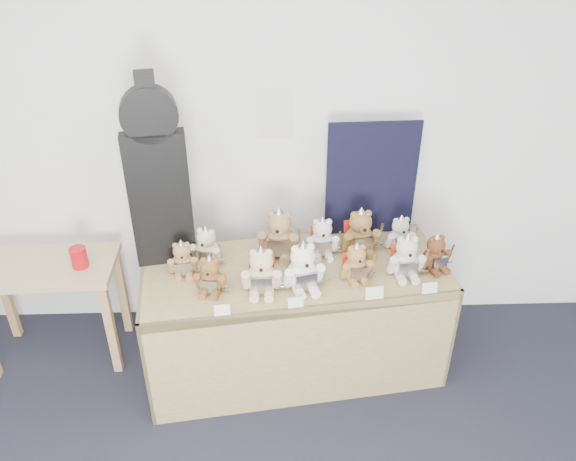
{
  "coord_description": "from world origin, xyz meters",
  "views": [
    {
      "loc": [
        0.55,
        -0.71,
        2.61
      ],
      "look_at": [
        0.64,
        1.86,
        1.05
      ],
      "focal_mm": 35.0,
      "sensor_mm": 36.0,
      "label": 1
    }
  ],
  "objects_px": {
    "teddy_back_right": "(360,234)",
    "side_table": "(48,281)",
    "display_table": "(297,298)",
    "teddy_back_centre_right": "(322,238)",
    "teddy_back_far_left": "(183,260)",
    "teddy_front_end": "(435,254)",
    "teddy_front_centre": "(303,269)",
    "teddy_back_end": "(400,235)",
    "teddy_front_left": "(261,272)",
    "guitar_case": "(157,176)",
    "teddy_front_far_left": "(210,276)",
    "teddy_back_left": "(207,248)",
    "teddy_front_far_right": "(406,258)",
    "teddy_back_centre_left": "(279,235)",
    "red_cup": "(79,257)",
    "teddy_front_right": "(356,264)"
  },
  "relations": [
    {
      "from": "teddy_back_right",
      "to": "side_table",
      "type": "bearing_deg",
      "value": 169.2
    },
    {
      "from": "display_table",
      "to": "teddy_back_right",
      "type": "distance_m",
      "value": 0.54
    },
    {
      "from": "teddy_back_centre_right",
      "to": "teddy_back_far_left",
      "type": "height_order",
      "value": "teddy_back_centre_right"
    },
    {
      "from": "teddy_front_end",
      "to": "teddy_back_right",
      "type": "distance_m",
      "value": 0.45
    },
    {
      "from": "teddy_front_centre",
      "to": "teddy_back_end",
      "type": "relative_size",
      "value": 1.3
    },
    {
      "from": "teddy_front_left",
      "to": "teddy_back_far_left",
      "type": "xyz_separation_m",
      "value": [
        -0.45,
        0.18,
        -0.03
      ]
    },
    {
      "from": "guitar_case",
      "to": "teddy_front_left",
      "type": "bearing_deg",
      "value": -41.07
    },
    {
      "from": "teddy_front_far_left",
      "to": "teddy_back_centre_right",
      "type": "distance_m",
      "value": 0.72
    },
    {
      "from": "teddy_front_end",
      "to": "teddy_back_centre_right",
      "type": "relative_size",
      "value": 0.91
    },
    {
      "from": "teddy_back_end",
      "to": "teddy_back_far_left",
      "type": "distance_m",
      "value": 1.3
    },
    {
      "from": "teddy_back_left",
      "to": "teddy_back_end",
      "type": "bearing_deg",
      "value": 22.47
    },
    {
      "from": "teddy_front_far_right",
      "to": "teddy_front_end",
      "type": "xyz_separation_m",
      "value": [
        0.18,
        0.05,
        -0.02
      ]
    },
    {
      "from": "teddy_front_left",
      "to": "teddy_back_centre_right",
      "type": "height_order",
      "value": "teddy_front_left"
    },
    {
      "from": "teddy_back_left",
      "to": "teddy_back_centre_left",
      "type": "xyz_separation_m",
      "value": [
        0.42,
        0.08,
        0.03
      ]
    },
    {
      "from": "side_table",
      "to": "teddy_front_left",
      "type": "height_order",
      "value": "teddy_front_left"
    },
    {
      "from": "teddy_back_end",
      "to": "teddy_back_left",
      "type": "bearing_deg",
      "value": 176.73
    },
    {
      "from": "display_table",
      "to": "teddy_back_end",
      "type": "relative_size",
      "value": 7.58
    },
    {
      "from": "teddy_front_far_right",
      "to": "teddy_back_left",
      "type": "relative_size",
      "value": 1.09
    },
    {
      "from": "teddy_back_centre_right",
      "to": "teddy_back_end",
      "type": "relative_size",
      "value": 1.11
    },
    {
      "from": "guitar_case",
      "to": "red_cup",
      "type": "distance_m",
      "value": 0.74
    },
    {
      "from": "teddy_back_right",
      "to": "teddy_back_left",
      "type": "bearing_deg",
      "value": 174.55
    },
    {
      "from": "red_cup",
      "to": "teddy_back_centre_left",
      "type": "relative_size",
      "value": 0.38
    },
    {
      "from": "teddy_back_left",
      "to": "teddy_back_centre_right",
      "type": "height_order",
      "value": "teddy_back_centre_right"
    },
    {
      "from": "guitar_case",
      "to": "teddy_back_end",
      "type": "xyz_separation_m",
      "value": [
        1.4,
        0.07,
        -0.45
      ]
    },
    {
      "from": "teddy_back_centre_right",
      "to": "teddy_back_far_left",
      "type": "relative_size",
      "value": 1.16
    },
    {
      "from": "teddy_back_right",
      "to": "teddy_front_right",
      "type": "bearing_deg",
      "value": -113.87
    },
    {
      "from": "teddy_front_left",
      "to": "teddy_back_left",
      "type": "relative_size",
      "value": 1.15
    },
    {
      "from": "teddy_front_centre",
      "to": "teddy_back_centre_left",
      "type": "xyz_separation_m",
      "value": [
        -0.12,
        0.34,
        0.01
      ]
    },
    {
      "from": "teddy_front_left",
      "to": "teddy_back_right",
      "type": "bearing_deg",
      "value": 32.72
    },
    {
      "from": "teddy_front_far_right",
      "to": "teddy_back_left",
      "type": "height_order",
      "value": "teddy_front_far_right"
    },
    {
      "from": "teddy_back_centre_left",
      "to": "teddy_back_end",
      "type": "relative_size",
      "value": 1.39
    },
    {
      "from": "teddy_back_end",
      "to": "teddy_back_right",
      "type": "bearing_deg",
      "value": 176.46
    },
    {
      "from": "guitar_case",
      "to": "teddy_back_left",
      "type": "relative_size",
      "value": 4.23
    },
    {
      "from": "guitar_case",
      "to": "teddy_back_centre_left",
      "type": "distance_m",
      "value": 0.78
    },
    {
      "from": "teddy_front_far_left",
      "to": "teddy_front_far_right",
      "type": "relative_size",
      "value": 0.85
    },
    {
      "from": "teddy_front_left",
      "to": "teddy_front_end",
      "type": "xyz_separation_m",
      "value": [
        0.99,
        0.18,
        -0.02
      ]
    },
    {
      "from": "red_cup",
      "to": "teddy_back_far_left",
      "type": "bearing_deg",
      "value": -13.09
    },
    {
      "from": "teddy_front_end",
      "to": "teddy_back_end",
      "type": "height_order",
      "value": "teddy_front_end"
    },
    {
      "from": "guitar_case",
      "to": "teddy_front_end",
      "type": "height_order",
      "value": "guitar_case"
    },
    {
      "from": "guitar_case",
      "to": "teddy_back_end",
      "type": "distance_m",
      "value": 1.47
    },
    {
      "from": "teddy_front_far_right",
      "to": "teddy_back_far_left",
      "type": "distance_m",
      "value": 1.26
    },
    {
      "from": "display_table",
      "to": "side_table",
      "type": "xyz_separation_m",
      "value": [
        -1.51,
        0.22,
        -0.01
      ]
    },
    {
      "from": "guitar_case",
      "to": "teddy_back_centre_left",
      "type": "xyz_separation_m",
      "value": [
        0.66,
        0.03,
        -0.41
      ]
    },
    {
      "from": "teddy_front_left",
      "to": "teddy_back_centre_left",
      "type": "bearing_deg",
      "value": 74.37
    },
    {
      "from": "teddy_front_centre",
      "to": "teddy_back_centre_left",
      "type": "height_order",
      "value": "teddy_back_centre_left"
    },
    {
      "from": "side_table",
      "to": "teddy_back_far_left",
      "type": "xyz_separation_m",
      "value": [
        0.87,
        -0.18,
        0.26
      ]
    },
    {
      "from": "side_table",
      "to": "red_cup",
      "type": "height_order",
      "value": "red_cup"
    },
    {
      "from": "side_table",
      "to": "teddy_front_far_left",
      "type": "bearing_deg",
      "value": -20.59
    },
    {
      "from": "teddy_back_far_left",
      "to": "teddy_front_end",
      "type": "bearing_deg",
      "value": -6.96
    },
    {
      "from": "teddy_back_far_left",
      "to": "side_table",
      "type": "bearing_deg",
      "value": 161.65
    }
  ]
}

